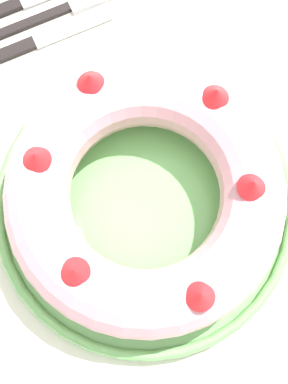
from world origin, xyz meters
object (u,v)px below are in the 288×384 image
at_px(fork, 49,15).
at_px(serving_knife, 18,4).
at_px(bundt_cake, 144,192).
at_px(cake_knife, 32,44).
at_px(serving_dish, 144,202).

distance_m(fork, serving_knife, 0.05).
height_order(bundt_cake, fork, bundt_cake).
xyz_separation_m(bundt_cake, fork, (-0.29, -0.01, -0.05)).
bearing_deg(fork, bundt_cake, 0.64).
height_order(bundt_cake, cake_knife, bundt_cake).
distance_m(bundt_cake, fork, 0.29).
xyz_separation_m(fork, serving_knife, (-0.03, -0.03, 0.00)).
relative_size(serving_dish, cake_knife, 1.82).
bearing_deg(serving_dish, bundt_cake, 144.36).
bearing_deg(cake_knife, fork, 126.99).
bearing_deg(serving_dish, serving_knife, -173.40).
distance_m(serving_dish, bundt_cake, 0.05).
relative_size(serving_dish, fork, 1.70).
xyz_separation_m(bundt_cake, cake_knife, (-0.26, -0.04, -0.05)).
bearing_deg(serving_dish, cake_knife, -170.78).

